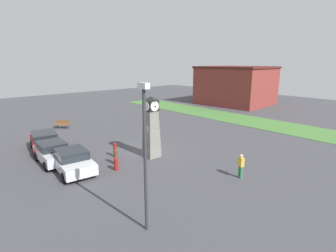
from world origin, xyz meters
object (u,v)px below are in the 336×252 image
at_px(bollard_near_tower, 115,150).
at_px(car_near_tower, 53,152).
at_px(street_lamp_near_road, 145,150).
at_px(pedestrian_crossing_lot, 241,164).
at_px(bollard_mid_row, 116,157).
at_px(car_navy_sedan, 45,141).
at_px(car_by_building, 73,161).
at_px(bench, 62,124).
at_px(bollard_far_row, 116,164).
at_px(clock_tower, 151,129).

height_order(bollard_near_tower, car_near_tower, car_near_tower).
xyz_separation_m(bollard_near_tower, street_lamp_near_road, (8.87, -3.68, 3.14)).
distance_m(pedestrian_crossing_lot, street_lamp_near_road, 8.12).
bearing_deg(bollard_mid_row, pedestrian_crossing_lot, 32.95).
bearing_deg(street_lamp_near_road, car_navy_sedan, 179.33).
distance_m(bollard_near_tower, car_navy_sedan, 6.29).
relative_size(car_by_building, street_lamp_near_road, 0.63).
height_order(bollard_near_tower, bench, bollard_near_tower).
distance_m(bollard_far_row, car_by_building, 2.83).
xyz_separation_m(car_navy_sedan, pedestrian_crossing_lot, (13.82, 7.45, 0.14)).
distance_m(bollard_mid_row, bollard_far_row, 1.10).
distance_m(bollard_mid_row, car_near_tower, 4.64).
xyz_separation_m(bollard_mid_row, car_near_tower, (-3.34, -3.22, 0.19)).
height_order(clock_tower, pedestrian_crossing_lot, clock_tower).
relative_size(bench, street_lamp_near_road, 0.24).
bearing_deg(car_near_tower, car_navy_sedan, 172.08).
bearing_deg(pedestrian_crossing_lot, street_lamp_near_road, -88.08).
height_order(bollard_mid_row, car_navy_sedan, car_navy_sedan).
height_order(bollard_mid_row, street_lamp_near_road, street_lamp_near_road).
bearing_deg(bench, bollard_near_tower, -1.25).
bearing_deg(bollard_mid_row, car_near_tower, -136.13).
distance_m(car_navy_sedan, car_near_tower, 3.28).
bearing_deg(car_near_tower, car_by_building, 8.00).
relative_size(clock_tower, street_lamp_near_road, 0.73).
bearing_deg(car_navy_sedan, car_near_tower, -7.92).
relative_size(car_navy_sedan, car_by_building, 1.17).
distance_m(bollard_near_tower, car_by_building, 3.66).
bearing_deg(bollard_far_row, car_navy_sedan, -163.65).
relative_size(bollard_far_row, car_near_tower, 0.24).
bearing_deg(car_navy_sedan, pedestrian_crossing_lot, 28.33).
bearing_deg(street_lamp_near_road, bollard_mid_row, 158.64).
bearing_deg(bollard_mid_row, car_navy_sedan, -157.24).
distance_m(bollard_far_row, car_near_tower, 5.06).
bearing_deg(bollard_far_row, car_near_tower, -148.20).
distance_m(car_by_building, bench, 12.97).
height_order(bollard_near_tower, pedestrian_crossing_lot, pedestrian_crossing_lot).
bearing_deg(car_near_tower, pedestrian_crossing_lot, 36.76).
relative_size(car_navy_sedan, street_lamp_near_road, 0.74).
bearing_deg(bollard_far_row, car_by_building, -125.49).
bearing_deg(car_by_building, car_near_tower, -172.00).
bearing_deg(bollard_near_tower, street_lamp_near_road, -22.54).
bearing_deg(bollard_far_row, bollard_mid_row, 149.86).
relative_size(clock_tower, bollard_mid_row, 4.17).
bearing_deg(car_navy_sedan, car_by_building, -0.75).
xyz_separation_m(car_by_building, street_lamp_near_road, (8.17, -0.09, 2.93)).
relative_size(clock_tower, bollard_far_row, 5.07).
xyz_separation_m(bollard_far_row, car_navy_sedan, (-7.54, -2.21, 0.29)).
bearing_deg(bollard_mid_row, car_by_building, -103.48).
xyz_separation_m(bollard_near_tower, car_by_building, (0.69, -3.59, 0.20)).
height_order(car_navy_sedan, pedestrian_crossing_lot, pedestrian_crossing_lot).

